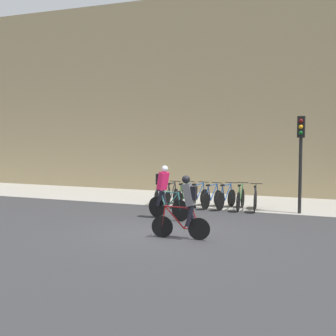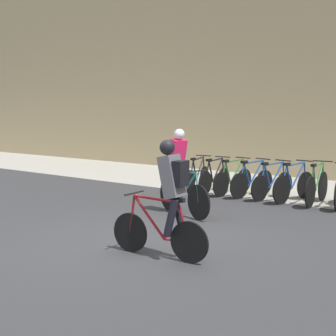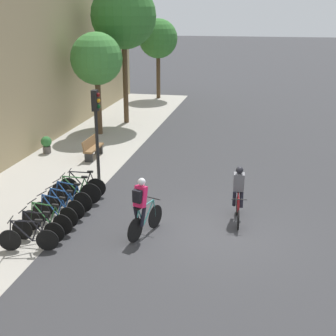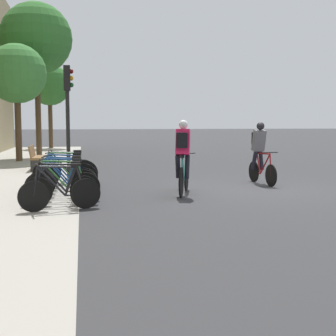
{
  "view_description": "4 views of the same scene",
  "coord_description": "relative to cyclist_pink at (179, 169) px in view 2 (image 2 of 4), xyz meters",
  "views": [
    {
      "loc": [
        5.19,
        -12.3,
        2.87
      ],
      "look_at": [
        -0.93,
        2.75,
        1.66
      ],
      "focal_mm": 50.0,
      "sensor_mm": 36.0,
      "label": 1
    },
    {
      "loc": [
        4.98,
        -5.77,
        2.11
      ],
      "look_at": [
        -0.96,
        1.92,
        0.98
      ],
      "focal_mm": 50.0,
      "sensor_mm": 36.0,
      "label": 2
    },
    {
      "loc": [
        -12.5,
        -1.12,
        6.26
      ],
      "look_at": [
        1.66,
        1.81,
        1.29
      ],
      "focal_mm": 50.0,
      "sensor_mm": 36.0,
      "label": 3
    },
    {
      "loc": [
        -11.59,
        4.42,
        1.75
      ],
      "look_at": [
        -1.3,
        2.52,
        0.72
      ],
      "focal_mm": 50.0,
      "sensor_mm": 36.0,
      "label": 4
    }
  ],
  "objects": [
    {
      "name": "ground",
      "position": [
        0.78,
        -2.06,
        -0.95
      ],
      "size": [
        200.0,
        200.0,
        0.0
      ],
      "primitive_type": "plane",
      "color": "#333335"
    },
    {
      "name": "kerb_strip",
      "position": [
        0.78,
        4.69,
        -0.94
      ],
      "size": [
        44.0,
        4.5,
        0.01
      ],
      "primitive_type": "cube",
      "color": "#A39E93",
      "rests_on": "ground"
    },
    {
      "name": "cyclist_pink",
      "position": [
        0.0,
        0.0,
        0.0
      ],
      "size": [
        1.68,
        0.67,
        1.8
      ],
      "color": "black",
      "rests_on": "ground"
    },
    {
      "name": "cyclist_grey",
      "position": [
        1.73,
        -2.6,
        0.0
      ],
      "size": [
        1.64,
        0.48,
        1.74
      ],
      "color": "black",
      "rests_on": "ground"
    },
    {
      "name": "parked_bike_0",
      "position": [
        -1.42,
        2.8,
        -0.56
      ],
      "size": [
        0.5,
        1.6,
        0.94
      ],
      "color": "black",
      "rests_on": "ground"
    },
    {
      "name": "parked_bike_1",
      "position": [
        -0.86,
        2.8,
        -0.56
      ],
      "size": [
        0.46,
        1.57,
        0.94
      ],
      "color": "black",
      "rests_on": "ground"
    },
    {
      "name": "parked_bike_2",
      "position": [
        -0.3,
        2.8,
        -0.56
      ],
      "size": [
        0.46,
        1.66,
        0.95
      ],
      "color": "black",
      "rests_on": "ground"
    },
    {
      "name": "parked_bike_3",
      "position": [
        0.25,
        2.8,
        -0.55
      ],
      "size": [
        0.5,
        1.62,
        0.96
      ],
      "color": "black",
      "rests_on": "ground"
    },
    {
      "name": "parked_bike_4",
      "position": [
        0.81,
        2.8,
        -0.56
      ],
      "size": [
        0.49,
        1.6,
        0.95
      ],
      "color": "black",
      "rests_on": "ground"
    },
    {
      "name": "parked_bike_5",
      "position": [
        1.37,
        2.8,
        -0.54
      ],
      "size": [
        0.48,
        1.67,
        0.98
      ],
      "color": "black",
      "rests_on": "ground"
    },
    {
      "name": "parked_bike_6",
      "position": [
        1.93,
        2.8,
        -0.53
      ],
      "size": [
        0.46,
        1.73,
        0.99
      ],
      "color": "black",
      "rests_on": "ground"
    }
  ]
}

